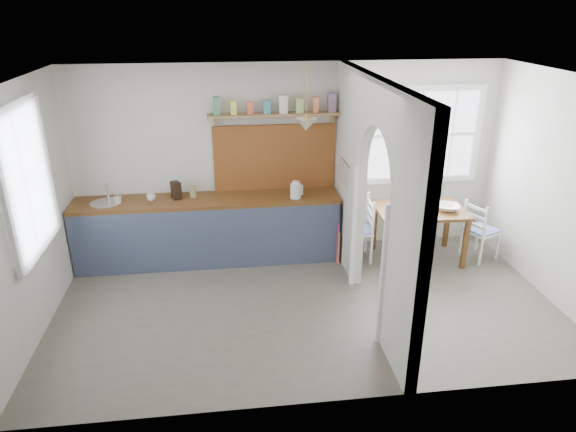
{
  "coord_description": "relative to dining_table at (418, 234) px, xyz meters",
  "views": [
    {
      "loc": [
        -0.87,
        -5.11,
        3.3
      ],
      "look_at": [
        -0.19,
        0.27,
        1.03
      ],
      "focal_mm": 32.0,
      "sensor_mm": 36.0,
      "label": 1
    }
  ],
  "objects": [
    {
      "name": "floor",
      "position": [
        -1.7,
        -0.99,
        -0.37
      ],
      "size": [
        5.8,
        3.2,
        0.01
      ],
      "primitive_type": "cube",
      "color": "#6C6554",
      "rests_on": "ground"
    },
    {
      "name": "ceiling",
      "position": [
        -1.7,
        -0.99,
        2.23
      ],
      "size": [
        5.8,
        3.2,
        0.01
      ],
      "primitive_type": "cube",
      "color": "beige",
      "rests_on": "walls"
    },
    {
      "name": "walls",
      "position": [
        -1.7,
        -0.99,
        0.93
      ],
      "size": [
        5.81,
        3.21,
        2.6
      ],
      "color": "beige",
      "rests_on": "floor"
    },
    {
      "name": "partition",
      "position": [
        -1.0,
        -0.93,
        1.08
      ],
      "size": [
        0.12,
        3.2,
        2.6
      ],
      "color": "beige",
      "rests_on": "floor"
    },
    {
      "name": "kitchen_window",
      "position": [
        -4.57,
        -0.99,
        1.28
      ],
      "size": [
        0.1,
        1.16,
        1.5
      ],
      "primitive_type": null,
      "color": "white",
      "rests_on": "walls"
    },
    {
      "name": "nook_window",
      "position": [
        0.1,
        0.57,
        1.23
      ],
      "size": [
        1.76,
        0.1,
        1.3
      ],
      "primitive_type": null,
      "color": "white",
      "rests_on": "walls"
    },
    {
      "name": "counter",
      "position": [
        -2.83,
        0.34,
        0.09
      ],
      "size": [
        3.5,
        0.6,
        0.9
      ],
      "color": "brown",
      "rests_on": "floor"
    },
    {
      "name": "sink",
      "position": [
        -4.13,
        0.31,
        0.52
      ],
      "size": [
        0.4,
        0.4,
        0.02
      ],
      "primitive_type": "cylinder",
      "color": "silver",
      "rests_on": "counter"
    },
    {
      "name": "backsplash",
      "position": [
        -1.9,
        0.59,
        0.98
      ],
      "size": [
        1.65,
        0.03,
        0.9
      ],
      "primitive_type": "cube",
      "color": "brown",
      "rests_on": "walls"
    },
    {
      "name": "shelf",
      "position": [
        -1.9,
        0.5,
        1.64
      ],
      "size": [
        1.75,
        0.2,
        0.21
      ],
      "color": "#A98153",
      "rests_on": "walls"
    },
    {
      "name": "pendant_lamp",
      "position": [
        -1.55,
        0.16,
        1.51
      ],
      "size": [
        0.26,
        0.26,
        0.16
      ],
      "primitive_type": "cone",
      "color": "beige",
      "rests_on": "ceiling"
    },
    {
      "name": "utensil_rail",
      "position": [
        -1.09,
        -0.09,
        1.08
      ],
      "size": [
        0.02,
        0.5,
        0.02
      ],
      "primitive_type": "cylinder",
      "rotation": [
        1.57,
        0.0,
        0.0
      ],
      "color": "silver",
      "rests_on": "partition"
    },
    {
      "name": "dining_table",
      "position": [
        0.0,
        0.0,
        0.0
      ],
      "size": [
        1.22,
        0.84,
        0.74
      ],
      "primitive_type": null,
      "rotation": [
        0.0,
        0.0,
        -0.05
      ],
      "color": "brown",
      "rests_on": "floor"
    },
    {
      "name": "chair_left",
      "position": [
        -0.85,
        0.1,
        0.08
      ],
      "size": [
        0.44,
        0.44,
        0.91
      ],
      "primitive_type": null,
      "rotation": [
        0.0,
        0.0,
        -1.64
      ],
      "color": "white",
      "rests_on": "floor"
    },
    {
      "name": "chair_right",
      "position": [
        0.87,
        -0.08,
        0.05
      ],
      "size": [
        0.51,
        0.51,
        0.84
      ],
      "primitive_type": null,
      "rotation": [
        0.0,
        0.0,
        1.99
      ],
      "color": "white",
      "rests_on": "floor"
    },
    {
      "name": "kettle",
      "position": [
        -1.67,
        0.19,
        0.65
      ],
      "size": [
        0.23,
        0.2,
        0.23
      ],
      "primitive_type": null,
      "rotation": [
        0.0,
        0.0,
        -0.31
      ],
      "color": "silver",
      "rests_on": "counter"
    },
    {
      "name": "mug_a",
      "position": [
        -3.96,
        0.27,
        0.58
      ],
      "size": [
        0.13,
        0.13,
        0.1
      ],
      "primitive_type": "imported",
      "rotation": [
        0.0,
        0.0,
        -0.29
      ],
      "color": "silver",
      "rests_on": "counter"
    },
    {
      "name": "mug_b",
      "position": [
        -3.55,
        0.32,
        0.58
      ],
      "size": [
        0.14,
        0.14,
        0.09
      ],
      "primitive_type": "imported",
      "rotation": [
        0.0,
        0.0,
        0.28
      ],
      "color": "white",
      "rests_on": "counter"
    },
    {
      "name": "knife_block",
      "position": [
        -3.23,
        0.38,
        0.64
      ],
      "size": [
        0.15,
        0.17,
        0.23
      ],
      "primitive_type": "cube",
      "rotation": [
        0.0,
        0.0,
        0.43
      ],
      "color": "black",
      "rests_on": "counter"
    },
    {
      "name": "jar",
      "position": [
        -3.01,
        0.39,
        0.6
      ],
      "size": [
        0.12,
        0.12,
        0.14
      ],
      "primitive_type": "cylinder",
      "rotation": [
        0.0,
        0.0,
        0.36
      ],
      "color": "#8A8150",
      "rests_on": "counter"
    },
    {
      "name": "towel_magenta",
      "position": [
        -1.12,
        0.01,
        -0.09
      ],
      "size": [
        0.02,
        0.03,
        0.59
      ],
      "primitive_type": "cube",
      "color": "#C42D7E",
      "rests_on": "counter"
    },
    {
      "name": "towel_orange",
      "position": [
        -1.12,
        -0.06,
        -0.12
      ],
      "size": [
        0.02,
        0.03,
        0.46
      ],
      "primitive_type": "cube",
      "color": "orange",
      "rests_on": "counter"
    },
    {
      "name": "bowl",
      "position": [
        0.34,
        -0.09,
        0.41
      ],
      "size": [
        0.38,
        0.38,
        0.07
      ],
      "primitive_type": "imported",
      "rotation": [
        0.0,
        0.0,
        -0.34
      ],
      "color": "white",
      "rests_on": "dining_table"
    },
    {
      "name": "table_cup",
      "position": [
        -0.09,
        -0.18,
        0.42
      ],
      "size": [
        0.13,
        0.13,
        0.1
      ],
      "primitive_type": "imported",
      "rotation": [
        0.0,
        0.0,
        0.21
      ],
      "color": "slate",
      "rests_on": "dining_table"
    },
    {
      "name": "plate",
      "position": [
        -0.36,
        0.0,
        0.38
      ],
      "size": [
        0.19,
        0.19,
        0.01
      ],
      "primitive_type": "cylinder",
      "rotation": [
        0.0,
        0.0,
        0.19
      ],
      "color": "black",
      "rests_on": "dining_table"
    },
    {
      "name": "vase",
      "position": [
        0.12,
        0.15,
        0.45
      ],
      "size": [
        0.18,
        0.18,
        0.16
      ],
      "primitive_type": "imported",
      "rotation": [
        0.0,
        0.0,
        -0.18
      ],
      "color": "#5C2D68",
      "rests_on": "dining_table"
    }
  ]
}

